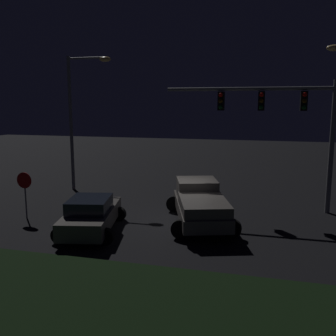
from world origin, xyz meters
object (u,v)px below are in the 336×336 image
(pickup_truck, at_px, (200,201))
(traffic_signal_gantry, at_px, (281,113))
(street_lamp_left, at_px, (79,107))
(stop_sign, at_px, (25,186))
(car_sedan, at_px, (91,215))

(pickup_truck, xyz_separation_m, traffic_signal_gantry, (3.46, 3.11, 3.90))
(street_lamp_left, height_order, stop_sign, street_lamp_left)
(car_sedan, height_order, traffic_signal_gantry, traffic_signal_gantry)
(traffic_signal_gantry, bearing_deg, street_lamp_left, 172.33)
(car_sedan, bearing_deg, street_lamp_left, 17.85)
(traffic_signal_gantry, xyz_separation_m, street_lamp_left, (-11.78, 1.59, 0.27))
(stop_sign, bearing_deg, street_lamp_left, 92.79)
(car_sedan, bearing_deg, pickup_truck, -72.33)
(pickup_truck, height_order, stop_sign, stop_sign)
(traffic_signal_gantry, bearing_deg, car_sedan, -144.28)
(car_sedan, distance_m, stop_sign, 3.99)
(pickup_truck, height_order, traffic_signal_gantry, traffic_signal_gantry)
(pickup_truck, bearing_deg, stop_sign, 83.14)
(pickup_truck, bearing_deg, traffic_signal_gantry, -65.54)
(pickup_truck, relative_size, street_lamp_left, 0.70)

